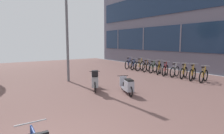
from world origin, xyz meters
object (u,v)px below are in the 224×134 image
object	(u,v)px
bicycle_rack_05	(159,69)
bicycle_rack_07	(146,67)
bicycle_rack_08	(140,66)
scooter_near	(95,81)
bicycle_rack_00	(204,76)
bicycle_rack_01	(193,74)
scooter_mid	(127,86)
bicycle_rack_02	(184,73)
bicycle_rack_06	(153,68)
bicycle_rack_04	(165,70)
lamp_post	(67,23)
bicycle_rack_10	(129,64)
bicycle_rack_03	(175,71)
bicycle_rack_09	(134,65)

from	to	relation	value
bicycle_rack_05	bicycle_rack_07	size ratio (longest dim) A/B	0.95
bicycle_rack_07	bicycle_rack_08	bearing A→B (deg)	94.28
scooter_near	bicycle_rack_00	bearing A→B (deg)	-15.85
bicycle_rack_01	scooter_mid	distance (m)	5.18
bicycle_rack_02	scooter_near	distance (m)	6.16
bicycle_rack_08	bicycle_rack_06	bearing A→B (deg)	-86.90
bicycle_rack_05	bicycle_rack_06	distance (m)	0.67
bicycle_rack_07	bicycle_rack_04	bearing A→B (deg)	-95.19
bicycle_rack_04	bicycle_rack_08	distance (m)	2.66
bicycle_rack_02	scooter_mid	distance (m)	5.33
bicycle_rack_06	bicycle_rack_07	distance (m)	0.66
bicycle_rack_06	bicycle_rack_00	bearing A→B (deg)	-90.80
bicycle_rack_04	bicycle_rack_08	bearing A→B (deg)	87.17
bicycle_rack_05	lamp_post	bearing A→B (deg)	169.87
bicycle_rack_06	bicycle_rack_10	size ratio (longest dim) A/B	0.97
bicycle_rack_00	bicycle_rack_10	world-z (taller)	bicycle_rack_10
bicycle_rack_03	bicycle_rack_08	bearing A→B (deg)	90.41
bicycle_rack_00	bicycle_rack_08	world-z (taller)	bicycle_rack_08
bicycle_rack_02	bicycle_rack_09	xyz separation A→B (m)	(-0.16, 4.65, -0.01)
bicycle_rack_08	lamp_post	world-z (taller)	lamp_post
bicycle_rack_05	bicycle_rack_10	distance (m)	3.32
bicycle_rack_03	scooter_near	bearing A→B (deg)	-177.60
bicycle_rack_08	scooter_mid	bearing A→B (deg)	-136.75
bicycle_rack_00	bicycle_rack_10	size ratio (longest dim) A/B	1.02
bicycle_rack_00	scooter_mid	bearing A→B (deg)	175.38
bicycle_rack_04	bicycle_rack_03	bearing A→B (deg)	-76.86
scooter_mid	bicycle_rack_07	bearing A→B (deg)	38.84
bicycle_rack_09	bicycle_rack_04	bearing A→B (deg)	-90.32
bicycle_rack_00	scooter_mid	xyz separation A→B (m)	(-5.21, 0.42, 0.03)
lamp_post	bicycle_rack_00	bearing A→B (deg)	-34.97
bicycle_rack_05	scooter_near	xyz separation A→B (m)	(-6.08, -1.58, 0.11)
bicycle_rack_04	bicycle_rack_07	size ratio (longest dim) A/B	0.97
bicycle_rack_02	scooter_near	bearing A→B (deg)	176.21
bicycle_rack_04	scooter_near	xyz separation A→B (m)	(-5.96, -0.92, 0.12)
bicycle_rack_00	bicycle_rack_02	size ratio (longest dim) A/B	1.00
bicycle_rack_05	scooter_mid	distance (m)	5.94
bicycle_rack_01	bicycle_rack_02	xyz separation A→B (m)	(0.08, 0.66, -0.01)
bicycle_rack_02	bicycle_rack_05	size ratio (longest dim) A/B	1.07
bicycle_rack_02	bicycle_rack_00	bearing A→B (deg)	-91.56
bicycle_rack_08	bicycle_rack_10	size ratio (longest dim) A/B	1.05
bicycle_rack_00	bicycle_rack_03	xyz separation A→B (m)	(0.01, 1.99, -0.00)
bicycle_rack_07	bicycle_rack_09	size ratio (longest dim) A/B	1.11
bicycle_rack_07	bicycle_rack_05	bearing A→B (deg)	-92.61
bicycle_rack_04	scooter_mid	distance (m)	5.54
bicycle_rack_01	bicycle_rack_04	world-z (taller)	bicycle_rack_01
bicycle_rack_03	bicycle_rack_04	xyz separation A→B (m)	(-0.15, 0.66, 0.02)
bicycle_rack_02	bicycle_rack_06	distance (m)	2.65
bicycle_rack_04	scooter_mid	bearing A→B (deg)	-156.21
bicycle_rack_05	bicycle_rack_10	world-z (taller)	bicycle_rack_05
bicycle_rack_02	scooter_mid	bearing A→B (deg)	-170.20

